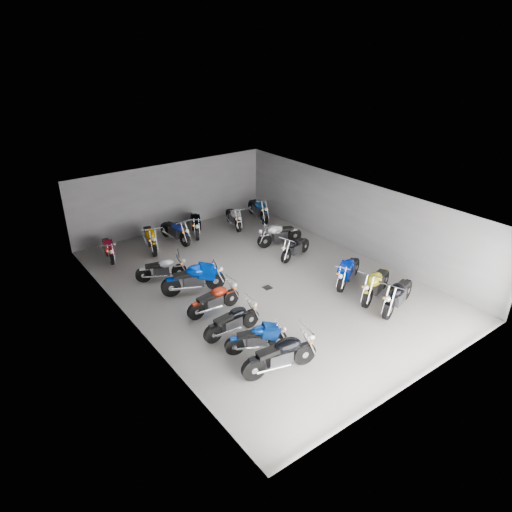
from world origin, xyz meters
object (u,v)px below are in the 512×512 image
object	(u,v)px
motorcycle_left_c	(233,321)
drain_grate	(267,288)
motorcycle_right_b	(376,284)
motorcycle_right_f	(279,234)
motorcycle_back_a	(108,248)
motorcycle_left_b	(257,338)
motorcycle_left_f	(162,269)
motorcycle_back_d	(195,223)
motorcycle_back_e	(234,217)
motorcycle_left_e	(194,279)
motorcycle_right_e	(295,247)
motorcycle_back_f	(258,209)
motorcycle_back_c	(175,231)
motorcycle_back_b	(150,237)
motorcycle_left_a	(281,355)
motorcycle_left_d	(214,300)
motorcycle_right_a	(398,295)
motorcycle_right_c	(349,271)

from	to	relation	value
motorcycle_left_c	drain_grate	bearing A→B (deg)	121.76
motorcycle_left_c	motorcycle_right_b	distance (m)	5.51
motorcycle_right_f	motorcycle_back_a	xyz separation A→B (m)	(-6.68, 3.23, -0.06)
motorcycle_left_b	motorcycle_left_f	bearing A→B (deg)	-154.03
motorcycle_right_f	motorcycle_back_d	size ratio (longest dim) A/B	1.02
motorcycle_left_c	motorcycle_back_e	world-z (taller)	motorcycle_back_e
motorcycle_left_c	motorcycle_left_e	bearing A→B (deg)	173.81
motorcycle_right_e	motorcycle_back_f	xyz separation A→B (m)	(1.45, 4.56, 0.09)
motorcycle_right_b	motorcycle_back_f	size ratio (longest dim) A/B	0.98
motorcycle_right_f	motorcycle_back_c	world-z (taller)	motorcycle_back_c
drain_grate	motorcycle_back_b	size ratio (longest dim) A/B	0.14
motorcycle_back_c	motorcycle_right_b	bearing A→B (deg)	104.57
drain_grate	motorcycle_left_a	distance (m)	4.75
motorcycle_left_b	motorcycle_left_e	distance (m)	4.17
motorcycle_left_a	motorcycle_back_c	xyz separation A→B (m)	(1.82, 9.83, -0.02)
motorcycle_back_a	motorcycle_back_c	distance (m)	3.10
motorcycle_left_d	motorcycle_back_c	size ratio (longest dim) A/B	0.92
motorcycle_back_c	motorcycle_back_f	bearing A→B (deg)	173.44
motorcycle_right_f	motorcycle_back_e	bearing A→B (deg)	19.49
motorcycle_left_a	motorcycle_right_e	size ratio (longest dim) A/B	1.19
motorcycle_left_a	motorcycle_back_c	size ratio (longest dim) A/B	1.03
motorcycle_right_a	motorcycle_back_a	size ratio (longest dim) A/B	1.17
motorcycle_right_b	motorcycle_back_b	bearing A→B (deg)	9.19
motorcycle_right_c	motorcycle_back_d	world-z (taller)	motorcycle_back_d
motorcycle_right_c	motorcycle_right_f	distance (m)	4.32
motorcycle_left_f	motorcycle_right_b	size ratio (longest dim) A/B	0.82
motorcycle_left_c	motorcycle_back_f	distance (m)	10.11
motorcycle_left_c	motorcycle_right_f	world-z (taller)	motorcycle_right_f
drain_grate	motorcycle_right_f	size ratio (longest dim) A/B	0.15
motorcycle_back_a	motorcycle_left_c	bearing A→B (deg)	108.84
motorcycle_left_e	motorcycle_back_d	distance (m)	5.54
motorcycle_right_b	motorcycle_right_e	bearing A→B (deg)	-17.24
motorcycle_left_c	motorcycle_back_b	distance (m)	7.51
motorcycle_right_b	motorcycle_back_d	bearing A→B (deg)	-5.21
motorcycle_right_c	motorcycle_back_d	size ratio (longest dim) A/B	0.98
motorcycle_right_b	motorcycle_right_f	bearing A→B (deg)	-20.56
motorcycle_left_d	motorcycle_right_f	distance (m)	6.08
motorcycle_left_e	motorcycle_right_c	distance (m)	5.81
motorcycle_left_b	motorcycle_back_c	world-z (taller)	motorcycle_back_c
motorcycle_right_f	motorcycle_back_e	world-z (taller)	motorcycle_right_f
drain_grate	motorcycle_left_c	size ratio (longest dim) A/B	0.16
motorcycle_left_e	motorcycle_back_f	world-z (taller)	motorcycle_left_e
motorcycle_left_b	motorcycle_back_d	xyz separation A→B (m)	(2.99, 8.96, 0.08)
motorcycle_left_e	motorcycle_right_e	size ratio (longest dim) A/B	1.19
motorcycle_back_d	motorcycle_back_e	bearing A→B (deg)	-165.46
motorcycle_right_a	motorcycle_back_b	size ratio (longest dim) A/B	1.00
motorcycle_back_b	motorcycle_back_c	world-z (taller)	motorcycle_back_b
motorcycle_right_b	drain_grate	bearing A→B (deg)	24.03
motorcycle_right_e	motorcycle_back_b	size ratio (longest dim) A/B	0.84
motorcycle_left_d	motorcycle_back_b	bearing A→B (deg)	174.65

